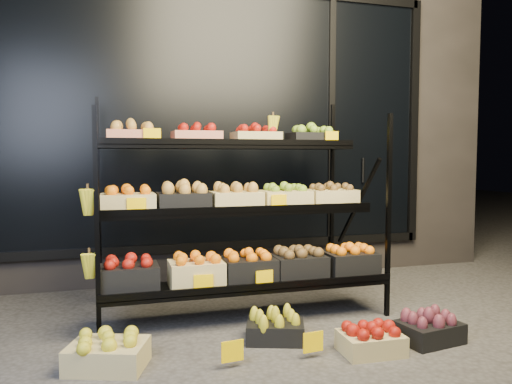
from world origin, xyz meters
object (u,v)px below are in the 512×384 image
object	(u,v)px
floor_crate_left	(108,351)
floor_crate_midright	(371,339)
display_rack	(237,209)
floor_crate_midleft	(275,327)

from	to	relation	value
floor_crate_left	floor_crate_midright	size ratio (longest dim) A/B	1.33
floor_crate_left	floor_crate_midright	xyz separation A→B (m)	(1.52, -0.23, -0.01)
floor_crate_left	floor_crate_midright	bearing A→B (deg)	10.82
display_rack	floor_crate_left	xyz separation A→B (m)	(-0.95, -0.79, -0.69)
display_rack	floor_crate_midleft	xyz separation A→B (m)	(0.08, -0.66, -0.70)
display_rack	floor_crate_midleft	bearing A→B (deg)	-82.95
display_rack	floor_crate_midright	world-z (taller)	display_rack
display_rack	floor_crate_midright	xyz separation A→B (m)	(0.57, -1.02, -0.70)
floor_crate_left	floor_crate_midleft	world-z (taller)	floor_crate_left
display_rack	floor_crate_midright	distance (m)	1.36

